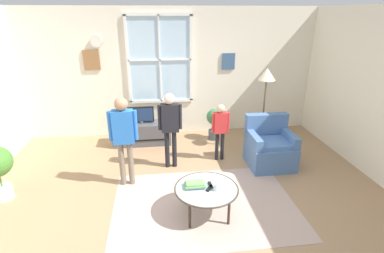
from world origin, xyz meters
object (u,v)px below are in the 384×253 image
at_px(coffee_table, 206,189).
at_px(person_black_shirt, 170,122).
at_px(cup, 217,187).
at_px(person_red_shirt, 220,126).
at_px(armchair, 270,148).
at_px(remote_near_books, 209,188).
at_px(person_blue_shirt, 124,132).
at_px(book_stack, 195,185).
at_px(tv_stand, 142,133).
at_px(remote_near_cup, 210,185).
at_px(floor_lamp, 266,83).
at_px(potted_plant_by_window, 214,121).
at_px(television, 141,115).

distance_m(coffee_table, person_black_shirt, 1.50).
relative_size(cup, person_red_shirt, 0.09).
distance_m(armchair, person_black_shirt, 1.82).
height_order(remote_near_books, person_blue_shirt, person_blue_shirt).
xyz_separation_m(armchair, book_stack, (-1.50, -1.18, 0.11)).
bearing_deg(armchair, tv_stand, 152.27).
bearing_deg(remote_near_cup, floor_lamp, 52.99).
bearing_deg(coffee_table, potted_plant_by_window, 76.26).
bearing_deg(remote_near_books, book_stack, 158.00).
relative_size(coffee_table, remote_near_books, 6.10).
height_order(book_stack, cup, cup).
distance_m(book_stack, remote_near_books, 0.20).
bearing_deg(person_blue_shirt, cup, -37.71).
distance_m(cup, floor_lamp, 2.49).
distance_m(person_red_shirt, potted_plant_by_window, 0.99).
height_order(person_blue_shirt, floor_lamp, floor_lamp).
height_order(potted_plant_by_window, floor_lamp, floor_lamp).
relative_size(coffee_table, person_black_shirt, 0.64).
distance_m(tv_stand, person_black_shirt, 1.33).
relative_size(coffee_table, potted_plant_by_window, 1.27).
relative_size(book_stack, floor_lamp, 0.17).
xyz_separation_m(person_black_shirt, floor_lamp, (1.81, 0.49, 0.51)).
height_order(person_black_shirt, person_blue_shirt, person_blue_shirt).
height_order(armchair, person_blue_shirt, person_blue_shirt).
distance_m(tv_stand, remote_near_books, 2.64).
bearing_deg(potted_plant_by_window, person_red_shirt, -95.45).
relative_size(person_red_shirt, floor_lamp, 0.66).
xyz_separation_m(armchair, remote_near_books, (-1.32, -1.26, 0.09)).
height_order(television, remote_near_books, television).
bearing_deg(person_red_shirt, floor_lamp, 20.30).
relative_size(tv_stand, person_blue_shirt, 0.82).
bearing_deg(remote_near_books, cup, -23.78).
distance_m(tv_stand, coffee_table, 2.60).
xyz_separation_m(tv_stand, armchair, (2.27, -1.19, 0.10)).
bearing_deg(television, tv_stand, 90.00).
relative_size(armchair, floor_lamp, 0.54).
bearing_deg(floor_lamp, remote_near_books, -126.43).
distance_m(armchair, book_stack, 1.91).
relative_size(cup, remote_near_books, 0.72).
bearing_deg(remote_near_cup, person_blue_shirt, 144.49).
bearing_deg(tv_stand, remote_near_books, -68.72).
distance_m(tv_stand, potted_plant_by_window, 1.54).
relative_size(person_black_shirt, floor_lamp, 0.82).
relative_size(tv_stand, television, 2.25).
bearing_deg(floor_lamp, book_stack, -130.92).
relative_size(tv_stand, potted_plant_by_window, 1.75).
height_order(book_stack, remote_near_books, book_stack).
bearing_deg(armchair, person_black_shirt, 175.49).
xyz_separation_m(remote_near_cup, person_blue_shirt, (-1.17, 0.84, 0.48)).
relative_size(remote_near_books, potted_plant_by_window, 0.21).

